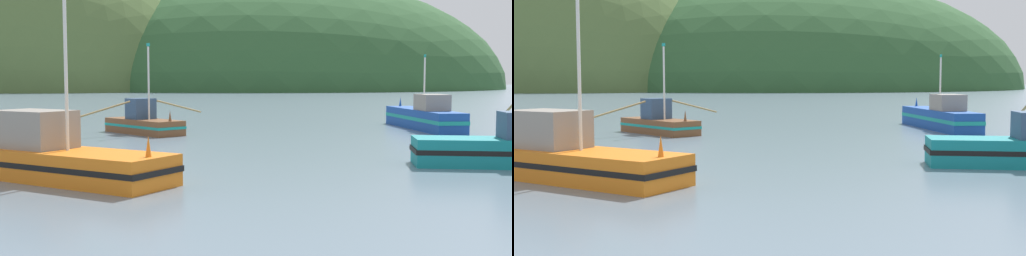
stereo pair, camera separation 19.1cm
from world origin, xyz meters
The scene contains 6 objects.
hill_mid_left centered at (47.74, 209.57, 0.00)m, with size 161.89×129.51×74.78m, color #2D562D.
hill_far_left centered at (29.84, 254.90, 0.00)m, with size 158.89×127.11×81.66m, color #47703D.
hill_far_right centered at (-20.35, 191.98, 0.00)m, with size 88.15×70.52×79.21m, color #516B38.
fishing_boat_brown centered at (-9.28, 41.05, 0.69)m, with size 8.33×6.78×5.87m.
fishing_boat_blue centered at (10.41, 39.77, 0.86)m, with size 3.84×11.45×5.31m.
fishing_boat_orange centered at (-14.21, 23.17, 0.77)m, with size 9.20×9.21×6.83m.
Camera 2 is at (-12.33, -0.81, 3.64)m, focal length 44.36 mm.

